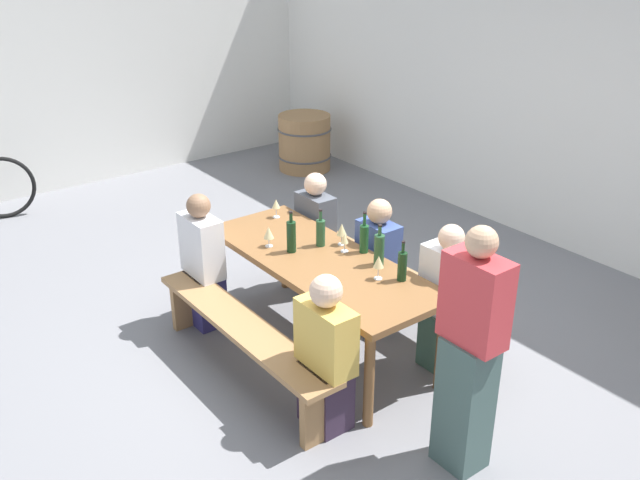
{
  "coord_description": "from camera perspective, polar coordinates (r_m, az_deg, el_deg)",
  "views": [
    {
      "loc": [
        3.69,
        -2.82,
        3.04
      ],
      "look_at": [
        0.0,
        0.0,
        0.9
      ],
      "focal_mm": 39.36,
      "sensor_mm": 36.0,
      "label": 1
    }
  ],
  "objects": [
    {
      "name": "bench_near",
      "position": [
        5.03,
        -6.3,
        -7.65
      ],
      "size": [
        1.96,
        0.3,
        0.45
      ],
      "color": "#9E7247",
      "rests_on": "ground"
    },
    {
      "name": "seated_guest_far_2",
      "position": [
        5.1,
        10.2,
        -5.06
      ],
      "size": [
        0.39,
        0.24,
        1.15
      ],
      "rotation": [
        0.0,
        0.0,
        -1.57
      ],
      "color": "#37594A",
      "rests_on": "ground"
    },
    {
      "name": "wine_bottle_3",
      "position": [
        4.85,
        6.7,
        -2.08
      ],
      "size": [
        0.07,
        0.07,
        0.3
      ],
      "color": "#143319",
      "rests_on": "tasting_table"
    },
    {
      "name": "seated_guest_far_0",
      "position": [
        6.13,
        -0.37,
        0.42
      ],
      "size": [
        0.35,
        0.24,
        1.08
      ],
      "rotation": [
        0.0,
        0.0,
        -1.57
      ],
      "color": "brown",
      "rests_on": "ground"
    },
    {
      "name": "wine_bottle_2",
      "position": [
        5.05,
        4.83,
        -0.76
      ],
      "size": [
        0.08,
        0.08,
        0.32
      ],
      "color": "#234C2D",
      "rests_on": "tasting_table"
    },
    {
      "name": "wine_bottle_4",
      "position": [
        5.23,
        3.6,
        0.18
      ],
      "size": [
        0.07,
        0.07,
        0.33
      ],
      "color": "#194723",
      "rests_on": "tasting_table"
    },
    {
      "name": "standing_host",
      "position": [
        4.14,
        12.05,
        -9.33
      ],
      "size": [
        0.37,
        0.24,
        1.58
      ],
      "rotation": [
        0.0,
        0.0,
        3.14
      ],
      "color": "#405854",
      "rests_on": "ground"
    },
    {
      "name": "wine_glass_2",
      "position": [
        5.33,
        -4.2,
        0.58
      ],
      "size": [
        0.08,
        0.08,
        0.16
      ],
      "color": "silver",
      "rests_on": "tasting_table"
    },
    {
      "name": "tasting_table",
      "position": [
        5.21,
        0.0,
        -2.3
      ],
      "size": [
        2.06,
        0.78,
        0.75
      ],
      "color": "brown",
      "rests_on": "ground"
    },
    {
      "name": "wine_bottle_1",
      "position": [
        5.33,
        0.05,
        0.65
      ],
      "size": [
        0.07,
        0.07,
        0.3
      ],
      "color": "#234C2D",
      "rests_on": "tasting_table"
    },
    {
      "name": "wine_glass_1",
      "position": [
        5.34,
        1.78,
        0.82
      ],
      "size": [
        0.08,
        0.08,
        0.18
      ],
      "color": "silver",
      "rests_on": "tasting_table"
    },
    {
      "name": "seated_guest_near_1",
      "position": [
        4.48,
        0.47,
        -9.51
      ],
      "size": [
        0.42,
        0.24,
        1.1
      ],
      "rotation": [
        0.0,
        0.0,
        1.57
      ],
      "color": "#36273B",
      "rests_on": "ground"
    },
    {
      "name": "ground_plane",
      "position": [
        5.55,
        0.0,
        -8.47
      ],
      "size": [
        24.0,
        24.0,
        0.0
      ],
      "primitive_type": "plane",
      "color": "slate"
    },
    {
      "name": "bench_far",
      "position": [
        5.75,
        5.47,
        -3.19
      ],
      "size": [
        1.96,
        0.3,
        0.45
      ],
      "color": "#9E7247",
      "rests_on": "ground"
    },
    {
      "name": "wine_barrel",
      "position": [
        9.26,
        -1.27,
        7.95
      ],
      "size": [
        0.71,
        0.71,
        0.72
      ],
      "color": "#9E7247",
      "rests_on": "ground"
    },
    {
      "name": "wine_bottle_0",
      "position": [
        5.23,
        -2.35,
        0.32
      ],
      "size": [
        0.07,
        0.07,
        0.33
      ],
      "color": "#143319",
      "rests_on": "tasting_table"
    },
    {
      "name": "seated_guest_near_0",
      "position": [
        5.65,
        -9.49,
        -2.0
      ],
      "size": [
        0.39,
        0.24,
        1.13
      ],
      "rotation": [
        0.0,
        0.0,
        1.57
      ],
      "color": "navy",
      "rests_on": "ground"
    },
    {
      "name": "wine_glass_4",
      "position": [
        5.24,
        2.01,
        0.04
      ],
      "size": [
        0.06,
        0.06,
        0.15
      ],
      "color": "silver",
      "rests_on": "tasting_table"
    },
    {
      "name": "wine_glass_3",
      "position": [
        4.85,
        4.79,
        -1.83
      ],
      "size": [
        0.07,
        0.07,
        0.18
      ],
      "color": "silver",
      "rests_on": "tasting_table"
    },
    {
      "name": "back_wall",
      "position": [
        7.13,
        20.75,
        11.55
      ],
      "size": [
        14.0,
        0.2,
        3.2
      ],
      "primitive_type": "cube",
      "color": "silver",
      "rests_on": "ground"
    },
    {
      "name": "seated_guest_far_1",
      "position": [
        5.56,
        4.69,
        -2.23
      ],
      "size": [
        0.34,
        0.24,
        1.1
      ],
      "rotation": [
        0.0,
        0.0,
        -1.57
      ],
      "color": "#39465E",
      "rests_on": "ground"
    },
    {
      "name": "wine_glass_0",
      "position": [
        5.85,
        -3.59,
        2.91
      ],
      "size": [
        0.07,
        0.07,
        0.16
      ],
      "color": "silver",
      "rests_on": "tasting_table"
    },
    {
      "name": "side_wall",
      "position": [
        9.03,
        -19.32,
        14.26
      ],
      "size": [
        0.2,
        6.63,
        3.2
      ],
      "primitive_type": "cube",
      "color": "silver",
      "rests_on": "ground"
    }
  ]
}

